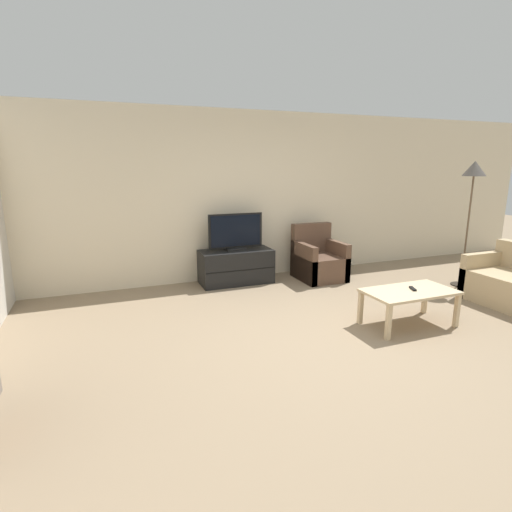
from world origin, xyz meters
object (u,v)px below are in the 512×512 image
object	(u,v)px
coffee_table	(409,295)
floor_lamp	(474,178)
tv_stand	(236,266)
remote	(413,289)
armchair	(318,261)
tv	(236,233)

from	to	relation	value
coffee_table	floor_lamp	bearing A→B (deg)	26.55
tv_stand	remote	bearing A→B (deg)	-59.85
tv_stand	armchair	size ratio (longest dim) A/B	1.28
tv_stand	remote	size ratio (longest dim) A/B	7.44
tv_stand	coffee_table	distance (m)	2.74
armchair	floor_lamp	distance (m)	2.62
remote	floor_lamp	world-z (taller)	floor_lamp
armchair	floor_lamp	xyz separation A→B (m)	(1.90, -1.17, 1.37)
tv_stand	tv	distance (m)	0.54
armchair	coffee_table	size ratio (longest dim) A/B	0.84
tv	coffee_table	bearing A→B (deg)	-60.98
armchair	coffee_table	xyz separation A→B (m)	(-0.03, -2.13, 0.09)
remote	tv_stand	bearing A→B (deg)	143.31
tv_stand	coffee_table	bearing A→B (deg)	-61.00
armchair	tv	bearing A→B (deg)	169.37
coffee_table	remote	bearing A→B (deg)	15.01
tv_stand	coffee_table	world-z (taller)	tv_stand
armchair	tv_stand	bearing A→B (deg)	169.28
armchair	remote	xyz separation A→B (m)	(0.03, -2.12, 0.15)
tv	remote	distance (m)	2.77
armchair	coffee_table	bearing A→B (deg)	-90.76
armchair	remote	distance (m)	2.13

